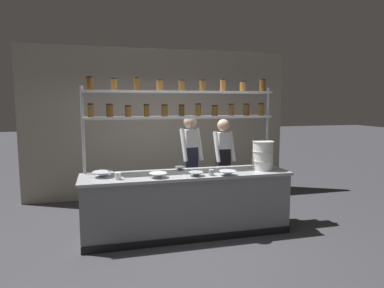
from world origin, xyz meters
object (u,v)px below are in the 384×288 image
object	(u,v)px
chef_center	(223,159)
prep_bowl_near_right	(196,174)
serving_cup_front	(211,173)
spice_shelf_unit	(182,108)
chef_left	(190,158)
container_stack	(263,155)
prep_bowl_near_left	(180,168)
serving_cup_by_board	(118,176)
prep_bowl_center_back	(228,173)
prep_bowl_far_left	(158,175)
prep_bowl_center_front	(103,174)

from	to	relation	value
chef_center	prep_bowl_near_right	xyz separation A→B (m)	(-0.77, -1.01, -0.01)
serving_cup_front	spice_shelf_unit	bearing A→B (deg)	116.22
spice_shelf_unit	prep_bowl_near_right	xyz separation A→B (m)	(0.07, -0.56, -0.92)
chef_left	chef_center	bearing A→B (deg)	-10.49
container_stack	prep_bowl_near_left	size ratio (longest dim) A/B	2.57
spice_shelf_unit	serving_cup_by_board	size ratio (longest dim) A/B	30.87
prep_bowl_near_left	serving_cup_by_board	bearing A→B (deg)	-155.76
chef_center	prep_bowl_center_back	distance (m)	1.14
prep_bowl_near_left	serving_cup_front	distance (m)	0.61
chef_left	serving_cup_by_board	size ratio (longest dim) A/B	18.17
prep_bowl_far_left	serving_cup_by_board	size ratio (longest dim) A/B	2.62
chef_left	prep_bowl_near_left	size ratio (longest dim) A/B	10.07
prep_bowl_near_left	prep_bowl_center_back	world-z (taller)	prep_bowl_center_back
chef_center	container_stack	world-z (taller)	chef_center
chef_center	container_stack	distance (m)	0.91
spice_shelf_unit	prep_bowl_near_left	bearing A→B (deg)	-120.88
chef_left	spice_shelf_unit	bearing A→B (deg)	-127.59
prep_bowl_center_front	serving_cup_front	size ratio (longest dim) A/B	3.37
chef_left	serving_cup_front	size ratio (longest dim) A/B	20.58
spice_shelf_unit	serving_cup_front	size ratio (longest dim) A/B	34.97
container_stack	serving_cup_by_board	distance (m)	2.20
prep_bowl_center_front	prep_bowl_near_right	distance (m)	1.30
prep_bowl_far_left	chef_center	bearing A→B (deg)	36.97
chef_center	spice_shelf_unit	bearing A→B (deg)	-155.44
prep_bowl_far_left	prep_bowl_near_left	bearing A→B (deg)	47.57
serving_cup_front	serving_cup_by_board	bearing A→B (deg)	176.60
prep_bowl_far_left	serving_cup_by_board	distance (m)	0.54
container_stack	serving_cup_front	size ratio (longest dim) A/B	5.25
container_stack	prep_bowl_far_left	distance (m)	1.66
spice_shelf_unit	prep_bowl_center_front	xyz separation A→B (m)	(-1.20, -0.30, -0.91)
serving_cup_front	prep_bowl_center_front	bearing A→B (deg)	169.01
chef_left	prep_bowl_near_right	xyz separation A→B (m)	(-0.18, -1.02, -0.06)
prep_bowl_far_left	spice_shelf_unit	bearing A→B (deg)	49.06
container_stack	prep_bowl_center_back	world-z (taller)	container_stack
serving_cup_by_board	spice_shelf_unit	bearing A→B (deg)	26.93
spice_shelf_unit	prep_bowl_near_right	world-z (taller)	spice_shelf_unit
prep_bowl_near_left	prep_bowl_center_front	size ratio (longest dim) A/B	0.61
chef_left	serving_cup_by_board	xyz separation A→B (m)	(-1.26, -0.97, -0.04)
spice_shelf_unit	prep_bowl_center_back	size ratio (longest dim) A/B	11.74
spice_shelf_unit	serving_cup_by_board	xyz separation A→B (m)	(-1.00, -0.51, -0.90)
prep_bowl_near_left	prep_bowl_center_front	distance (m)	1.17
prep_bowl_center_front	prep_bowl_near_right	size ratio (longest dim) A/B	1.32
prep_bowl_near_right	prep_bowl_far_left	xyz separation A→B (m)	(-0.53, 0.03, 0.00)
spice_shelf_unit	prep_bowl_near_right	bearing A→B (deg)	-82.79
prep_bowl_near_right	serving_cup_front	xyz separation A→B (m)	(0.22, -0.03, 0.01)
chef_left	prep_bowl_far_left	distance (m)	1.23
prep_bowl_center_front	prep_bowl_center_back	bearing A→B (deg)	-11.40
spice_shelf_unit	chef_left	size ratio (longest dim) A/B	1.70
spice_shelf_unit	container_stack	world-z (taller)	spice_shelf_unit
prep_bowl_near_right	prep_bowl_far_left	bearing A→B (deg)	177.21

